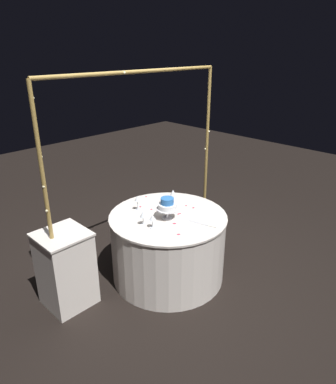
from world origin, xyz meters
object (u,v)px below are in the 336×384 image
object	(u,v)px
tiered_cake	(167,205)
wine_glass_1	(137,199)
wine_glass_3	(173,193)
side_table	(66,269)
main_table	(168,246)
cake_knife	(204,224)
decorative_arch	(141,144)
wine_glass_2	(152,218)
wine_glass_0	(143,215)

from	to	relation	value
tiered_cake	wine_glass_1	size ratio (longest dim) A/B	1.36
wine_glass_3	side_table	bearing A→B (deg)	170.82
side_table	wine_glass_3	size ratio (longest dim) A/B	5.10
main_table	tiered_cake	size ratio (longest dim) A/B	5.48
main_table	cake_knife	bearing A→B (deg)	-75.54
decorative_arch	wine_glass_1	size ratio (longest dim) A/B	13.64
main_table	side_table	size ratio (longest dim) A/B	1.59
side_table	cake_knife	world-z (taller)	side_table
main_table	wine_glass_3	size ratio (longest dim) A/B	8.09
wine_glass_1	wine_glass_3	world-z (taller)	wine_glass_1
wine_glass_1	wine_glass_3	size ratio (longest dim) A/B	1.08
tiered_cake	cake_knife	xyz separation A→B (m)	(0.15, -0.36, -0.14)
main_table	wine_glass_2	xyz separation A→B (m)	(-0.29, -0.08, 0.47)
side_table	cake_knife	bearing A→B (deg)	-35.87
main_table	decorative_arch	bearing A→B (deg)	90.18
side_table	wine_glass_3	bearing A→B (deg)	-9.18
tiered_cake	wine_glass_3	xyz separation A→B (m)	(0.32, 0.23, -0.03)
decorative_arch	tiered_cake	size ratio (longest dim) A/B	10.01
main_table	wine_glass_2	distance (m)	0.55
decorative_arch	tiered_cake	distance (m)	0.68
wine_glass_0	main_table	bearing A→B (deg)	-5.63
wine_glass_2	wine_glass_3	distance (m)	0.62
tiered_cake	wine_glass_1	distance (m)	0.37
wine_glass_0	wine_glass_3	world-z (taller)	wine_glass_3
wine_glass_2	cake_knife	world-z (taller)	wine_glass_2
side_table	wine_glass_0	distance (m)	0.89
main_table	side_table	world-z (taller)	side_table
main_table	wine_glass_3	distance (m)	0.58
main_table	wine_glass_0	distance (m)	0.57
wine_glass_2	wine_glass_0	bearing A→B (deg)	101.29
tiered_cake	wine_glass_2	bearing A→B (deg)	-170.39
decorative_arch	wine_glass_3	size ratio (longest dim) A/B	14.79
cake_knife	side_table	bearing A→B (deg)	144.13
main_table	cake_knife	size ratio (longest dim) A/B	4.14
main_table	cake_knife	xyz separation A→B (m)	(0.10, -0.39, 0.37)
wine_glass_0	tiered_cake	bearing A→B (deg)	-14.66
tiered_cake	wine_glass_0	world-z (taller)	tiered_cake
tiered_cake	cake_knife	bearing A→B (deg)	-67.08
wine_glass_0	side_table	bearing A→B (deg)	151.87
main_table	cake_knife	distance (m)	0.55
tiered_cake	main_table	bearing A→B (deg)	37.55
side_table	tiered_cake	size ratio (longest dim) A/B	3.45
wine_glass_0	wine_glass_2	xyz separation A→B (m)	(0.02, -0.11, -0.00)
wine_glass_2	wine_glass_3	xyz separation A→B (m)	(0.56, 0.27, 0.01)
main_table	wine_glass_1	world-z (taller)	wine_glass_1
wine_glass_0	wine_glass_1	distance (m)	0.34
wine_glass_1	tiered_cake	bearing A→B (deg)	-76.74
side_table	main_table	bearing A→B (deg)	-21.65
decorative_arch	wine_glass_2	xyz separation A→B (m)	(-0.29, -0.46, -0.58)
wine_glass_2	main_table	bearing A→B (deg)	15.18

